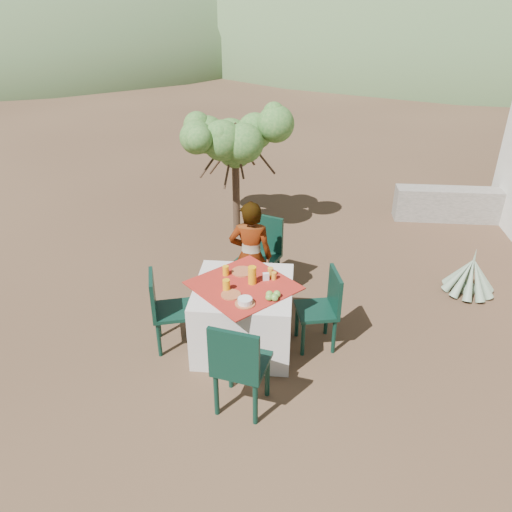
% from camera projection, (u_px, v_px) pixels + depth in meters
% --- Properties ---
extents(ground, '(160.00, 160.00, 0.00)m').
position_uv_depth(ground, '(235.00, 330.00, 5.75)').
color(ground, '#3C261B').
rests_on(ground, ground).
extents(table, '(1.30, 1.30, 0.76)m').
position_uv_depth(table, '(244.00, 315.00, 5.37)').
color(table, beige).
rests_on(table, ground).
extents(chair_far, '(0.60, 0.60, 1.00)m').
position_uv_depth(chair_far, '(262.00, 251.00, 6.28)').
color(chair_far, black).
rests_on(chair_far, ground).
extents(chair_near, '(0.55, 0.55, 1.00)m').
position_uv_depth(chair_near, '(239.00, 364.00, 4.41)').
color(chair_near, black).
rests_on(chair_near, ground).
extents(chair_left, '(0.51, 0.51, 0.90)m').
position_uv_depth(chair_left, '(165.00, 307.00, 5.29)').
color(chair_left, black).
rests_on(chair_left, ground).
extents(chair_right, '(0.49, 0.49, 0.90)m').
position_uv_depth(chair_right, '(324.00, 306.00, 5.31)').
color(chair_right, black).
rests_on(chair_right, ground).
extents(person, '(0.51, 0.34, 1.39)m').
position_uv_depth(person, '(251.00, 257.00, 5.86)').
color(person, '#8C6651').
rests_on(person, ground).
extents(shrub_tree, '(1.50, 1.48, 1.77)m').
position_uv_depth(shrub_tree, '(239.00, 145.00, 7.48)').
color(shrub_tree, '#433121').
rests_on(shrub_tree, ground).
extents(agave, '(0.66, 0.64, 0.70)m').
position_uv_depth(agave, '(470.00, 276.00, 6.37)').
color(agave, gray).
rests_on(agave, ground).
extents(stone_wall, '(2.60, 0.35, 0.55)m').
position_uv_depth(stone_wall, '(474.00, 205.00, 8.31)').
color(stone_wall, gray).
rests_on(stone_wall, ground).
extents(hill_near_left, '(40.00, 40.00, 16.00)m').
position_uv_depth(hill_near_left, '(25.00, 44.00, 33.40)').
color(hill_near_left, '#395630').
rests_on(hill_near_left, ground).
extents(hill_near_right, '(48.00, 48.00, 20.00)m').
position_uv_depth(hill_near_right, '(461.00, 39.00, 36.29)').
color(hill_near_right, '#395630').
rests_on(hill_near_right, ground).
extents(hill_far_center, '(60.00, 60.00, 24.00)m').
position_uv_depth(hill_far_center, '(260.00, 23.00, 51.54)').
color(hill_far_center, slate).
rests_on(hill_far_center, ground).
extents(plate_far, '(0.24, 0.24, 0.01)m').
position_uv_depth(plate_far, '(242.00, 272.00, 5.41)').
color(plate_far, brown).
rests_on(plate_far, table).
extents(plate_near, '(0.20, 0.20, 0.01)m').
position_uv_depth(plate_near, '(231.00, 295.00, 5.01)').
color(plate_near, brown).
rests_on(plate_near, table).
extents(glass_far, '(0.07, 0.07, 0.11)m').
position_uv_depth(glass_far, '(226.00, 271.00, 5.34)').
color(glass_far, orange).
rests_on(glass_far, table).
extents(glass_near, '(0.08, 0.08, 0.12)m').
position_uv_depth(glass_near, '(226.00, 285.00, 5.07)').
color(glass_near, orange).
rests_on(glass_near, table).
extents(juice_pitcher, '(0.09, 0.09, 0.19)m').
position_uv_depth(juice_pitcher, '(252.00, 275.00, 5.17)').
color(juice_pitcher, orange).
rests_on(juice_pitcher, table).
extents(bowl_plate, '(0.20, 0.20, 0.01)m').
position_uv_depth(bowl_plate, '(245.00, 304.00, 4.87)').
color(bowl_plate, brown).
rests_on(bowl_plate, table).
extents(white_bowl, '(0.14, 0.14, 0.05)m').
position_uv_depth(white_bowl, '(245.00, 301.00, 4.86)').
color(white_bowl, silver).
rests_on(white_bowl, bowl_plate).
extents(jar_left, '(0.05, 0.05, 0.08)m').
position_uv_depth(jar_left, '(274.00, 276.00, 5.27)').
color(jar_left, orange).
rests_on(jar_left, table).
extents(jar_right, '(0.06, 0.06, 0.10)m').
position_uv_depth(jar_right, '(271.00, 272.00, 5.32)').
color(jar_right, orange).
rests_on(jar_right, table).
extents(napkin_holder, '(0.07, 0.05, 0.08)m').
position_uv_depth(napkin_holder, '(266.00, 277.00, 5.25)').
color(napkin_holder, silver).
rests_on(napkin_holder, table).
extents(fruit_cluster, '(0.15, 0.14, 0.07)m').
position_uv_depth(fruit_cluster, '(272.00, 296.00, 4.94)').
color(fruit_cluster, '#669F3A').
rests_on(fruit_cluster, table).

